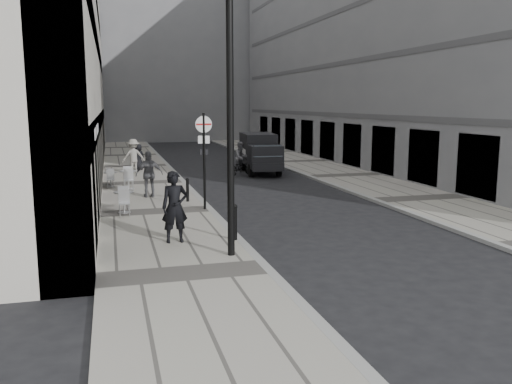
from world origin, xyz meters
TOP-DOWN VIEW (x-y plane):
  - ground at (0.00, 0.00)m, footprint 120.00×120.00m
  - sidewalk at (-2.00, 18.00)m, footprint 4.00×60.00m
  - far_sidewalk at (9.00, 18.00)m, footprint 4.00×60.00m
  - building_left at (-6.00, 24.50)m, footprint 4.00×45.00m
  - building_right at (14.00, 24.50)m, footprint 6.00×45.00m
  - building_far at (1.50, 56.00)m, footprint 24.00×16.00m
  - walking_man at (-1.85, 5.64)m, footprint 0.76×0.51m
  - sign_post at (-0.20, 10.29)m, footprint 0.61×0.09m
  - lamppost at (-0.60, 3.91)m, footprint 0.32×0.32m
  - bollard_near at (-0.15, 5.44)m, footprint 0.13×0.13m
  - bollard_far at (-0.60, 12.06)m, footprint 0.12×0.12m
  - panel_van at (4.93, 21.03)m, footprint 2.25×5.00m
  - cyclist at (3.57, 20.11)m, footprint 1.88×1.23m
  - pedestrian_a at (-2.00, 13.52)m, footprint 1.18×0.58m
  - pedestrian_b at (-2.29, 21.86)m, footprint 1.26×0.73m
  - pedestrian_c at (-1.93, 23.40)m, footprint 0.89×0.76m
  - cafe_table_near at (-3.16, 10.33)m, footprint 0.71×1.60m
  - cafe_table_mid at (-3.60, 16.96)m, footprint 0.64×1.44m
  - cafe_table_far at (-2.80, 15.94)m, footprint 0.78×1.77m

SIDE VIEW (x-z plane):
  - ground at x=0.00m, z-range 0.00..0.00m
  - sidewalk at x=-2.00m, z-range 0.00..0.12m
  - far_sidewalk at x=9.00m, z-range 0.00..0.12m
  - cafe_table_mid at x=-3.60m, z-range 0.13..0.94m
  - bollard_far at x=-0.60m, z-range 0.12..1.01m
  - cafe_table_near at x=-3.16m, z-range 0.13..1.04m
  - bollard_near at x=-0.15m, z-range 0.12..1.10m
  - cafe_table_far at x=-2.80m, z-range 0.13..1.13m
  - cyclist at x=3.57m, z-range -0.21..1.71m
  - pedestrian_c at x=-1.93m, z-range 0.12..1.66m
  - pedestrian_b at x=-2.29m, z-range 0.12..2.06m
  - pedestrian_a at x=-2.00m, z-range 0.12..2.07m
  - walking_man at x=-1.85m, z-range 0.12..2.17m
  - panel_van at x=4.93m, z-range 0.14..2.43m
  - sign_post at x=-0.20m, z-range 0.62..4.20m
  - lamppost at x=-0.60m, z-range 0.52..7.60m
  - building_left at x=-6.00m, z-range 0.00..18.00m
  - building_right at x=14.00m, z-range 0.00..20.00m
  - building_far at x=1.50m, z-range 0.00..22.00m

